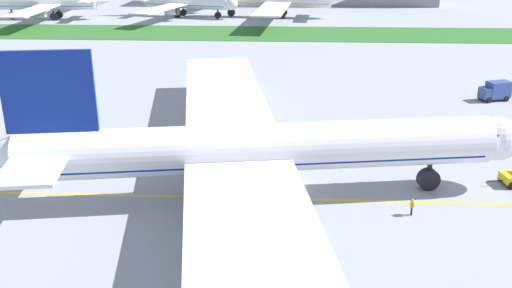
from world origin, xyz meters
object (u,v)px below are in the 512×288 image
Objects in this scene: ground_crew_wingwalker_port at (412,205)px; parked_airliner_far_centre at (49,2)px; service_truck_baggage_loader at (496,91)px; parked_airliner_far_outer at (276,0)px; parked_airliner_far_right at (185,2)px; airliner_foreground at (251,149)px.

parked_airliner_far_centre reaches higher than ground_crew_wingwalker_port.
service_truck_baggage_loader is at bearing -38.42° from parked_airliner_far_centre.
parked_airliner_far_right is at bearing -178.88° from parked_airliner_far_outer.
service_truck_baggage_loader is at bearing 61.97° from ground_crew_wingwalker_port.
airliner_foreground reaches higher than parked_airliner_far_centre.
airliner_foreground is at bearing -90.03° from parked_airliner_far_outer.
ground_crew_wingwalker_port is 0.33× the size of service_truck_baggage_loader.
parked_airliner_far_outer is at bearing 6.49° from parked_airliner_far_centre.
parked_airliner_far_right reaches higher than ground_crew_wingwalker_port.
parked_airliner_far_outer is at bearing 96.63° from ground_crew_wingwalker_port.
parked_airliner_far_right is (-44.96, 134.33, 3.69)m from ground_crew_wingwalker_port.
parked_airliner_far_right is (41.54, 7.48, -0.42)m from parked_airliner_far_centre.
airliner_foreground is 142.61m from parked_airliner_far_centre.
airliner_foreground is 52.05× the size of ground_crew_wingwalker_port.
parked_airliner_far_outer is (0.06, 131.87, 0.20)m from airliner_foreground.
airliner_foreground is 1.51× the size of parked_airliner_far_centre.
service_truck_baggage_loader is 101.23m from parked_airliner_far_outer.
parked_airliner_far_right is 29.28m from parked_airliner_far_outer.
parked_airliner_far_outer is (70.80, 8.05, 0.39)m from parked_airliner_far_centre.
airliner_foreground is at bearing -60.26° from parked_airliner_far_centre.
parked_airliner_far_centre is at bearing 124.29° from ground_crew_wingwalker_port.
parked_airliner_far_outer is (-37.50, 93.95, 3.90)m from service_truck_baggage_loader.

